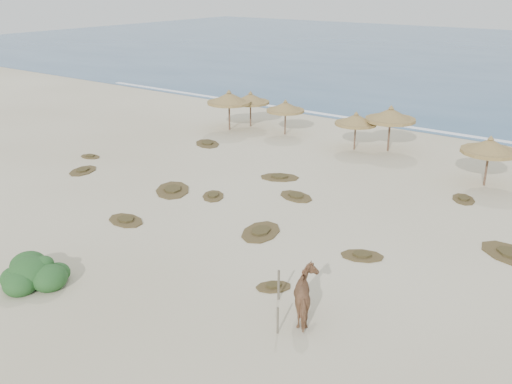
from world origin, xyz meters
TOP-DOWN VIEW (x-y plane):
  - ground at (0.00, 0.00)m, footprint 160.00×160.00m
  - foam_line at (0.00, 26.00)m, footprint 70.00×0.60m
  - palapa_0 at (-10.90, 18.88)m, footprint 3.57×3.57m
  - palapa_1 at (-11.49, 16.94)m, footprint 4.35×4.35m
  - palapa_2 at (-7.29, 18.37)m, footprint 3.43×3.43m
  - palapa_3 at (-1.22, 17.83)m, footprint 3.41×3.41m
  - palapa_4 at (0.78, 18.91)m, footprint 4.48×4.48m
  - palapa_5 at (8.08, 15.70)m, footprint 3.69×3.69m
  - horse at (7.08, -1.89)m, footprint 2.00×2.24m
  - fence_post_near at (5.56, -1.41)m, footprint 0.10×0.10m
  - fence_post_far at (6.74, -3.19)m, footprint 0.09×0.09m
  - bush at (-2.70, -6.05)m, footprint 2.86×2.52m
  - scrub_0 at (-12.36, 3.75)m, footprint 2.02×2.46m
  - scrub_1 at (-5.58, 4.55)m, footprint 3.29×3.37m
  - scrub_2 at (-3.16, 5.17)m, footprint 2.00×2.10m
  - scrub_3 at (0.47, 7.78)m, footprint 2.42×1.94m
  - scrub_4 at (6.49, 3.53)m, footprint 2.17×1.87m
  - scrub_5 at (11.53, 7.40)m, footprint 3.39×2.95m
  - scrub_6 at (-10.22, 12.84)m, footprint 2.89×2.65m
  - scrub_7 at (7.87, 12.70)m, footprint 1.84×2.07m
  - scrub_8 at (-14.40, 5.92)m, footprint 1.53×1.08m
  - scrub_9 at (1.62, 2.94)m, footprint 2.26×2.90m
  - scrub_11 at (-4.45, 0.15)m, footprint 2.27×1.64m
  - scrub_12 at (4.94, -0.82)m, footprint 1.60×1.62m
  - scrub_13 at (-2.01, 9.85)m, footprint 2.75×2.41m

SIDE VIEW (x-z plane):
  - ground at x=0.00m, z-range 0.00..0.00m
  - foam_line at x=0.00m, z-range 0.00..0.01m
  - scrub_0 at x=-12.36m, z-range -0.03..0.13m
  - scrub_2 at x=-3.16m, z-range -0.03..0.13m
  - scrub_11 at x=-4.45m, z-range -0.03..0.13m
  - scrub_12 at x=4.94m, z-range -0.03..0.13m
  - scrub_1 at x=-5.58m, z-range -0.03..0.13m
  - scrub_3 at x=0.47m, z-range -0.03..0.13m
  - scrub_6 at x=-10.22m, z-range -0.03..0.13m
  - scrub_8 at x=-14.40m, z-range -0.03..0.13m
  - scrub_13 at x=-2.01m, z-range -0.03..0.13m
  - scrub_4 at x=6.49m, z-range -0.03..0.13m
  - scrub_5 at x=11.53m, z-range -0.03..0.13m
  - scrub_9 at x=1.62m, z-range -0.03..0.13m
  - scrub_7 at x=7.87m, z-range -0.03..0.13m
  - bush at x=-2.70m, z-range -0.22..1.06m
  - fence_post_far at x=6.74m, z-range 0.00..0.99m
  - fence_post_near at x=5.56m, z-range 0.00..1.19m
  - horse at x=7.08m, z-range 0.00..1.76m
  - palapa_3 at x=-1.22m, z-range 0.73..3.39m
  - palapa_2 at x=-7.29m, z-range 0.73..3.39m
  - palapa_0 at x=-10.90m, z-range 0.77..3.58m
  - palapa_5 at x=8.08m, z-range 0.81..3.73m
  - palapa_1 at x=-11.49m, z-range 0.87..4.01m
  - palapa_4 at x=0.78m, z-range 0.87..4.03m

